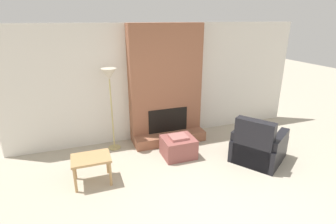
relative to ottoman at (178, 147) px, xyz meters
name	(u,v)px	position (x,y,z in m)	size (l,w,h in m)	color
ground_plane	(234,221)	(0.05, -1.98, -0.21)	(24.00, 24.00, 0.00)	#B2A893
wall_back	(163,82)	(0.05, 1.14, 1.09)	(6.86, 0.06, 2.60)	silver
fireplace	(166,89)	(0.05, 0.92, 0.99)	(1.63, 0.67, 2.60)	#935B42
ottoman	(178,147)	(0.00, 0.00, 0.00)	(0.64, 0.57, 0.45)	#8C4C47
armchair	(258,147)	(1.41, -0.69, 0.09)	(1.28, 1.26, 0.95)	black
side_table	(91,161)	(-1.73, -0.35, 0.20)	(0.64, 0.48, 0.49)	tan
floor_lamp_left	(109,81)	(-1.19, 0.80, 1.29)	(0.30, 0.30, 1.75)	tan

